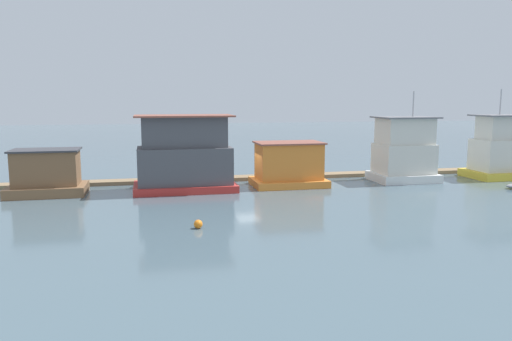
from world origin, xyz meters
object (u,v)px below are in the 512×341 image
houseboat_brown (47,174)px  buoy_orange (198,224)px  houseboat_yellow (509,150)px  houseboat_red (185,157)px  houseboat_white (404,152)px  houseboat_orange (289,165)px

houseboat_brown → buoy_orange: size_ratio=11.31×
houseboat_yellow → buoy_orange: 30.21m
houseboat_red → houseboat_yellow: 27.69m
houseboat_red → houseboat_brown: bearing=178.3°
houseboat_brown → houseboat_white: houseboat_white is taller
houseboat_red → buoy_orange: size_ratio=15.99×
houseboat_red → buoy_orange: houseboat_red is taller
houseboat_red → houseboat_white: (17.92, 0.47, -0.08)m
houseboat_brown → buoy_orange: (9.47, -11.48, -1.23)m
houseboat_orange → buoy_orange: bearing=-125.6°
houseboat_brown → buoy_orange: bearing=-50.5°
houseboat_white → buoy_orange: (-18.07, -11.66, -2.20)m
houseboat_red → houseboat_orange: bearing=1.8°
houseboat_red → houseboat_white: houseboat_white is taller
houseboat_yellow → houseboat_red: bearing=-179.3°
houseboat_orange → houseboat_white: size_ratio=0.77×
houseboat_yellow → houseboat_brown: bearing=-179.9°
houseboat_brown → houseboat_white: (27.54, 0.18, 0.97)m
houseboat_white → houseboat_brown: bearing=-179.6°
houseboat_red → houseboat_orange: (8.03, 0.25, -0.90)m
houseboat_brown → houseboat_yellow: bearing=0.1°
houseboat_brown → houseboat_orange: size_ratio=0.93×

